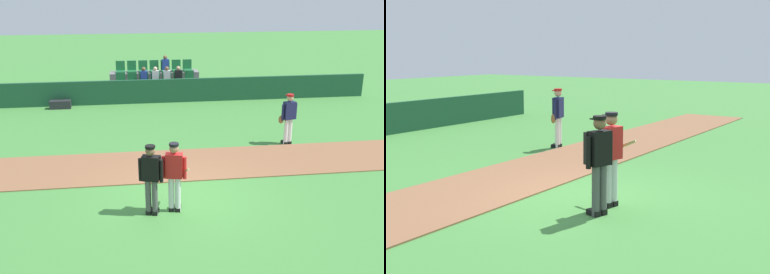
# 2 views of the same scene
# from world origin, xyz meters

# --- Properties ---
(ground_plane) EXTENTS (80.00, 80.00, 0.00)m
(ground_plane) POSITION_xyz_m (0.00, 0.00, 0.00)
(ground_plane) COLOR #42843A
(infield_dirt_path) EXTENTS (28.00, 2.52, 0.03)m
(infield_dirt_path) POSITION_xyz_m (0.00, 2.23, 0.01)
(infield_dirt_path) COLOR brown
(infield_dirt_path) RESTS_ON ground
(batter_red_jersey) EXTENTS (0.62, 0.80, 1.76)m
(batter_red_jersey) POSITION_xyz_m (-0.23, -0.67, 0.97)
(batter_red_jersey) COLOR silver
(batter_red_jersey) RESTS_ON ground
(umpire_home_plate) EXTENTS (0.57, 0.39, 1.76)m
(umpire_home_plate) POSITION_xyz_m (-0.79, -0.75, 1.00)
(umpire_home_plate) COLOR #4C4C4C
(umpire_home_plate) RESTS_ON ground
(runner_navy_jersey) EXTENTS (0.67, 0.38, 1.76)m
(runner_navy_jersey) POSITION_xyz_m (4.07, 3.61, 0.96)
(runner_navy_jersey) COLOR white
(runner_navy_jersey) RESTS_ON ground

